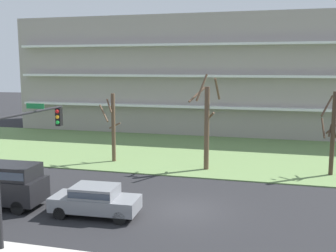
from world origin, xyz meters
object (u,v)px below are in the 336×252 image
object	(u,v)px
tree_left	(207,122)
tree_center	(332,132)
sedan_gray_center_right	(95,199)
tree_far_left	(113,126)
traffic_signal_mast	(24,146)

from	to	relation	value
tree_left	tree_center	distance (m)	8.55
tree_left	sedan_gray_center_right	xyz separation A→B (m)	(-3.92, -10.35, -2.64)
tree_far_left	traffic_signal_mast	xyz separation A→B (m)	(1.49, -13.65, 1.17)
tree_center	traffic_signal_mast	bearing A→B (deg)	-136.47
tree_far_left	tree_center	bearing A→B (deg)	0.33
tree_far_left	tree_center	world-z (taller)	tree_center
tree_center	traffic_signal_mast	world-z (taller)	traffic_signal_mast
tree_far_left	tree_left	bearing A→B (deg)	-4.28
tree_left	sedan_gray_center_right	world-z (taller)	tree_left
tree_left	traffic_signal_mast	size ratio (longest dim) A/B	1.19
tree_center	traffic_signal_mast	size ratio (longest dim) A/B	0.99
tree_left	tree_center	bearing A→B (deg)	4.36
tree_far_left	traffic_signal_mast	world-z (taller)	traffic_signal_mast
sedan_gray_center_right	traffic_signal_mast	xyz separation A→B (m)	(-2.03, -2.74, 3.14)
tree_left	sedan_gray_center_right	bearing A→B (deg)	-110.76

